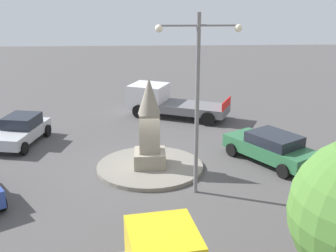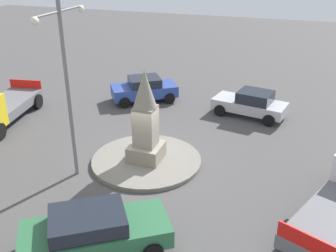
# 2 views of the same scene
# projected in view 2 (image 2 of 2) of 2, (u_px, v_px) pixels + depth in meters

# --- Properties ---
(ground_plane) EXTENTS (80.00, 80.00, 0.00)m
(ground_plane) POSITION_uv_depth(u_px,v_px,m) (147.00, 162.00, 17.12)
(ground_plane) COLOR #4F4C4C
(traffic_island) EXTENTS (4.77, 4.77, 0.18)m
(traffic_island) POSITION_uv_depth(u_px,v_px,m) (147.00, 160.00, 17.08)
(traffic_island) COLOR gray
(traffic_island) RESTS_ON ground
(monument) EXTENTS (1.38, 1.38, 4.00)m
(monument) POSITION_uv_depth(u_px,v_px,m) (146.00, 121.00, 16.30)
(monument) COLOR gray
(monument) RESTS_ON traffic_island
(streetlamp) EXTENTS (3.12, 0.28, 7.01)m
(streetlamp) POSITION_uv_depth(u_px,v_px,m) (66.00, 75.00, 14.48)
(streetlamp) COLOR slate
(streetlamp) RESTS_ON ground
(car_blue_near_island) EXTENTS (3.64, 4.19, 1.47)m
(car_blue_near_island) POSITION_uv_depth(u_px,v_px,m) (144.00, 89.00, 23.63)
(car_blue_near_island) COLOR #2D479E
(car_blue_near_island) RESTS_ON ground
(car_green_far_side) EXTENTS (3.97, 4.70, 1.43)m
(car_green_far_side) POSITION_uv_depth(u_px,v_px,m) (94.00, 231.00, 11.83)
(car_green_far_side) COLOR #2D6B42
(car_green_far_side) RESTS_ON ground
(car_silver_passing) EXTENTS (2.51, 4.19, 1.46)m
(car_silver_passing) POSITION_uv_depth(u_px,v_px,m) (251.00, 103.00, 21.47)
(car_silver_passing) COLOR #B7BABF
(car_silver_passing) RESTS_ON ground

